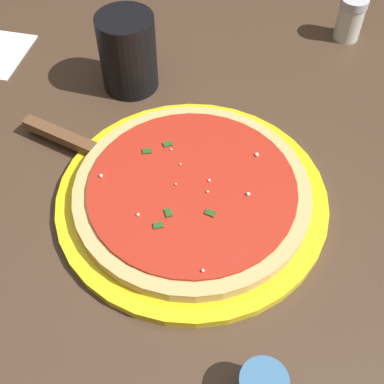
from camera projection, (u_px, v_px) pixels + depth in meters
ground_plane at (175, 374)px, 1.24m from camera, size 5.00×5.00×0.00m
restaurant_table at (165, 246)px, 0.78m from camera, size 0.84×0.95×0.72m
serving_plate at (192, 199)px, 0.66m from camera, size 0.35×0.35×0.01m
pizza at (192, 191)px, 0.64m from camera, size 0.30×0.30×0.02m
pizza_server at (86, 148)px, 0.70m from camera, size 0.21×0.15×0.01m
cup_tall_drink at (128, 53)px, 0.76m from camera, size 0.09×0.09×0.12m
parmesan_shaker at (350, 18)px, 0.86m from camera, size 0.05×0.05×0.07m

